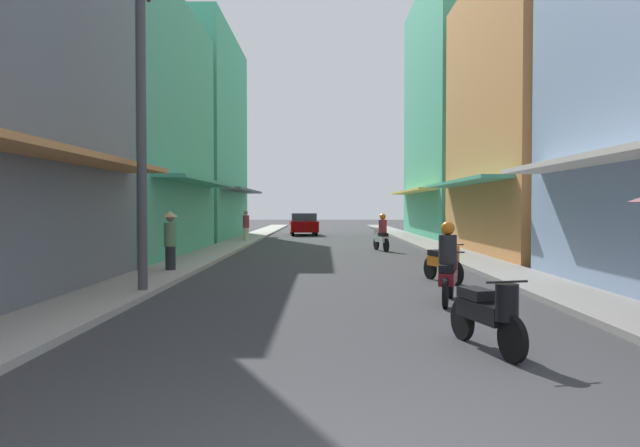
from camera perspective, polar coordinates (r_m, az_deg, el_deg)
The scene contains 15 objects.
ground_plane at distance 26.82m, azimuth 1.12°, elevation -2.36°, with size 118.99×118.99×0.00m, color #38383A.
sidewalk_left at distance 27.16m, azimuth -8.83°, elevation -2.20°, with size 1.61×62.09×0.12m, color #ADA89E.
sidewalk_right at distance 27.28m, azimuth 11.02°, elevation -2.20°, with size 1.61×62.09×0.12m, color gray.
building_left_mid at distance 23.90m, azimuth -19.78°, elevation 8.49°, with size 7.05×10.60×9.52m.
building_left_far at distance 35.16m, azimuth -13.14°, elevation 8.07°, with size 7.05×11.11×11.69m.
building_right_mid at distance 24.80m, azimuth 21.57°, elevation 9.86°, with size 7.05×10.90×10.93m.
building_right_far at distance 37.71m, azimuth 14.17°, elevation 10.32°, with size 7.05×13.95×15.21m.
motorbike_white at distance 24.95m, azimuth 5.95°, elevation -1.05°, with size 0.66×1.78×1.58m.
motorbike_orange at distance 14.82m, azimuth 11.87°, elevation -3.65°, with size 0.75×1.74×0.96m.
motorbike_black at distance 7.93m, azimuth 15.89°, elevation -8.25°, with size 0.67×1.77×0.96m.
motorbike_maroon at distance 11.63m, azimuth 12.29°, elevation -4.10°, with size 0.71×1.76×1.58m.
parked_car at distance 38.90m, azimuth -1.61°, elevation -0.04°, with size 2.10×4.23×1.45m.
pedestrian_midway at distance 30.96m, azimuth -7.16°, elevation -0.30°, with size 0.34×0.34×1.67m.
pedestrian_far at distance 16.76m, azimuth -14.26°, elevation -1.44°, with size 0.44×0.44×1.74m.
utility_pole at distance 12.96m, azimuth -16.87°, elevation 9.02°, with size 0.20×1.20×6.93m.
Camera 1 is at (-0.33, -3.71, 1.85)m, focal length 33.12 mm.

